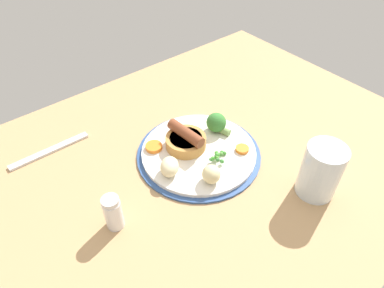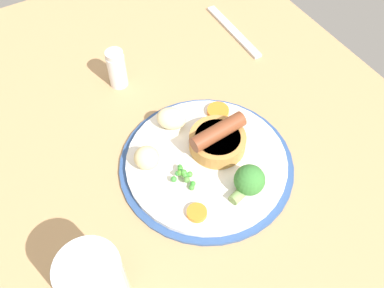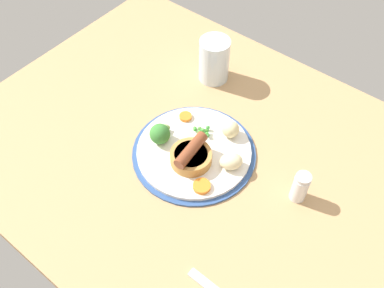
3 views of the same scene
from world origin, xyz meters
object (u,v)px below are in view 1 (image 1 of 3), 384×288
Objects in this scene: sausage_pudding at (186,140)px; drinking_glass at (321,171)px; dinner_plate at (199,153)px; fork at (50,151)px; salt_shaker at (113,213)px; potato_chunk_0 at (211,174)px; carrot_slice_2 at (242,149)px; broccoli_floret_near at (217,123)px; carrot_slice_4 at (154,147)px; pea_pile at (218,156)px; potato_chunk_1 at (168,166)px.

drinking_glass reaches higher than sausage_pudding.
drinking_glass is (11.37, -22.41, 5.14)cm from dinner_plate.
sausage_pudding is at bearing -37.76° from fork.
salt_shaker is (1.83, -26.22, 3.38)cm from fork.
potato_chunk_0 is at bearing -114.42° from dinner_plate.
sausage_pudding reaches higher than dinner_plate.
potato_chunk_0 is 0.34× the size of drinking_glass.
potato_chunk_0 is at bearing -168.59° from carrot_slice_2.
drinking_glass reaches higher than fork.
sausage_pudding is at bearing 71.99° from broccoli_floret_near.
broccoli_floret_near is at bearing 18.59° from dinner_plate.
sausage_pudding is (-1.39, 2.80, 2.70)cm from dinner_plate.
carrot_slice_4 is at bearing 34.48° from salt_shaker.
broccoli_floret_near is 8.80cm from carrot_slice_2.
pea_pile is 10.94cm from potato_chunk_1.
dinner_plate is at bearing 21.02° from sausage_pudding.
broccoli_floret_near is (7.48, 2.52, 3.04)cm from dinner_plate.
dinner_plate is at bearing -40.05° from fork.
broccoli_floret_near is at bearing -15.81° from carrot_slice_4.
pea_pile is at bearing 167.80° from carrot_slice_2.
dinner_plate is 5.89× the size of pea_pile.
dinner_plate is 24.11cm from salt_shaker.
potato_chunk_0 is 1.34× the size of carrot_slice_2.
carrot_slice_4 is (-8.65, 11.50, -0.60)cm from pea_pile.
pea_pile is at bearing -44.26° from fork.
pea_pile is 1.59× the size of carrot_slice_2.
broccoli_floret_near is 1.53× the size of potato_chunk_0.
potato_chunk_0 is at bearing -53.74° from fork.
carrot_slice_4 is 19.70cm from salt_shaker.
fork is (-32.65, 27.92, -1.49)cm from carrot_slice_2.
dinner_plate is at bearing -42.47° from carrot_slice_4.
fork is (-25.33, 21.83, -0.27)cm from dinner_plate.
salt_shaker reaches higher than fork.
broccoli_floret_near is at bearing -29.77° from fork.
salt_shaker is (-22.11, -7.19, 0.42)cm from sausage_pudding.
broccoli_floret_near is at bearing 12.57° from salt_shaker.
drinking_glass is at bearing -46.69° from potato_chunk_1.
potato_chunk_0 is 0.22× the size of fork.
dinner_plate is 9.37× the size of carrot_slice_2.
potato_chunk_1 reaches higher than dinner_plate.
potato_chunk_0 is at bearing -76.71° from carrot_slice_4.
potato_chunk_0 is 20.11cm from salt_shaker.
sausage_pudding is 1.92× the size of potato_chunk_1.
sausage_pudding is at bearing 116.34° from dinner_plate.
potato_chunk_0 is 0.53× the size of salt_shaker.
sausage_pudding is at bearing 134.40° from carrot_slice_2.
broccoli_floret_near reaches higher than potato_chunk_0.
fork is at bearing 139.46° from carrot_slice_2.
carrot_slice_2 is (8.71, -8.89, -1.48)cm from sausage_pudding.
dinner_plate is 4.56× the size of broccoli_floret_near.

